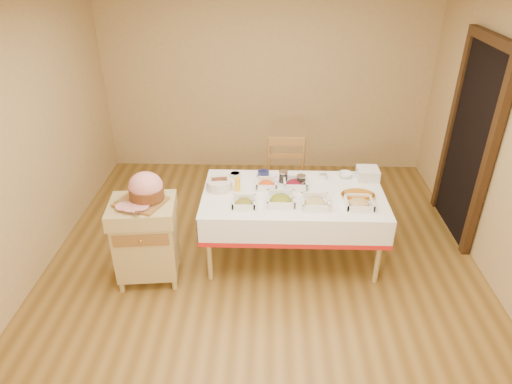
# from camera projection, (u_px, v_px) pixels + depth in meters

# --- Properties ---
(room_shell) EXTENTS (5.00, 5.00, 5.00)m
(room_shell) POSITION_uv_depth(u_px,v_px,m) (263.00, 156.00, 4.05)
(room_shell) COLOR brown
(room_shell) RESTS_ON ground
(doorway) EXTENTS (0.09, 1.10, 2.20)m
(doorway) POSITION_uv_depth(u_px,v_px,m) (471.00, 140.00, 4.87)
(doorway) COLOR black
(doorway) RESTS_ON ground
(dining_table) EXTENTS (1.82, 1.02, 0.76)m
(dining_table) POSITION_uv_depth(u_px,v_px,m) (293.00, 207.00, 4.65)
(dining_table) COLOR tan
(dining_table) RESTS_ON ground
(butcher_cart) EXTENTS (0.66, 0.57, 0.86)m
(butcher_cart) POSITION_uv_depth(u_px,v_px,m) (146.00, 237.00, 4.38)
(butcher_cart) COLOR tan
(butcher_cart) RESTS_ON ground
(dining_chair) EXTENTS (0.47, 0.44, 1.03)m
(dining_chair) POSITION_uv_depth(u_px,v_px,m) (286.00, 183.00, 5.25)
(dining_chair) COLOR olive
(dining_chair) RESTS_ON ground
(ham_on_board) EXTENTS (0.45, 0.42, 0.29)m
(ham_on_board) POSITION_uv_depth(u_px,v_px,m) (145.00, 190.00, 4.17)
(ham_on_board) COLOR olive
(ham_on_board) RESTS_ON butcher_cart
(serving_dish_a) EXTENTS (0.22, 0.22, 0.10)m
(serving_dish_a) POSITION_uv_depth(u_px,v_px,m) (244.00, 203.00, 4.35)
(serving_dish_a) COLOR silver
(serving_dish_a) RESTS_ON dining_table
(serving_dish_b) EXTENTS (0.27, 0.27, 0.11)m
(serving_dish_b) POSITION_uv_depth(u_px,v_px,m) (281.00, 200.00, 4.39)
(serving_dish_b) COLOR silver
(serving_dish_b) RESTS_ON dining_table
(serving_dish_c) EXTENTS (0.26, 0.26, 0.11)m
(serving_dish_c) POSITION_uv_depth(u_px,v_px,m) (315.00, 202.00, 4.35)
(serving_dish_c) COLOR silver
(serving_dish_c) RESTS_ON dining_table
(serving_dish_d) EXTENTS (0.26, 0.26, 0.10)m
(serving_dish_d) POSITION_uv_depth(u_px,v_px,m) (359.00, 203.00, 4.34)
(serving_dish_d) COLOR silver
(serving_dish_d) RESTS_ON dining_table
(serving_dish_e) EXTENTS (0.22, 0.21, 0.10)m
(serving_dish_e) POSITION_uv_depth(u_px,v_px,m) (267.00, 184.00, 4.67)
(serving_dish_e) COLOR silver
(serving_dish_e) RESTS_ON dining_table
(serving_dish_f) EXTENTS (0.25, 0.24, 0.12)m
(serving_dish_f) POSITION_uv_depth(u_px,v_px,m) (295.00, 183.00, 4.67)
(serving_dish_f) COLOR silver
(serving_dish_f) RESTS_ON dining_table
(small_bowl_left) EXTENTS (0.12, 0.12, 0.06)m
(small_bowl_left) POSITION_uv_depth(u_px,v_px,m) (235.00, 175.00, 4.85)
(small_bowl_left) COLOR silver
(small_bowl_left) RESTS_ON dining_table
(small_bowl_mid) EXTENTS (0.12, 0.12, 0.05)m
(small_bowl_mid) POSITION_uv_depth(u_px,v_px,m) (263.00, 173.00, 4.89)
(small_bowl_mid) COLOR navy
(small_bowl_mid) RESTS_ON dining_table
(small_bowl_right) EXTENTS (0.10, 0.10, 0.05)m
(small_bowl_right) POSITION_uv_depth(u_px,v_px,m) (323.00, 176.00, 4.84)
(small_bowl_right) COLOR silver
(small_bowl_right) RESTS_ON dining_table
(bowl_white_imported) EXTENTS (0.17, 0.17, 0.03)m
(bowl_white_imported) POSITION_uv_depth(u_px,v_px,m) (286.00, 176.00, 4.86)
(bowl_white_imported) COLOR silver
(bowl_white_imported) RESTS_ON dining_table
(bowl_small_imported) EXTENTS (0.20, 0.20, 0.05)m
(bowl_small_imported) POSITION_uv_depth(u_px,v_px,m) (345.00, 175.00, 4.87)
(bowl_small_imported) COLOR silver
(bowl_small_imported) RESTS_ON dining_table
(preserve_jar_left) EXTENTS (0.10, 0.10, 0.12)m
(preserve_jar_left) POSITION_uv_depth(u_px,v_px,m) (283.00, 177.00, 4.76)
(preserve_jar_left) COLOR silver
(preserve_jar_left) RESTS_ON dining_table
(preserve_jar_right) EXTENTS (0.09, 0.09, 0.12)m
(preserve_jar_right) POSITION_uv_depth(u_px,v_px,m) (301.00, 181.00, 4.68)
(preserve_jar_right) COLOR silver
(preserve_jar_right) RESTS_ON dining_table
(mustard_bottle) EXTENTS (0.06, 0.06, 0.17)m
(mustard_bottle) POSITION_uv_depth(u_px,v_px,m) (238.00, 184.00, 4.58)
(mustard_bottle) COLOR yellow
(mustard_bottle) RESTS_ON dining_table
(bread_basket) EXTENTS (0.26, 0.26, 0.12)m
(bread_basket) POSITION_uv_depth(u_px,v_px,m) (219.00, 184.00, 4.63)
(bread_basket) COLOR silver
(bread_basket) RESTS_ON dining_table
(plate_stack) EXTENTS (0.22, 0.22, 0.12)m
(plate_stack) POSITION_uv_depth(u_px,v_px,m) (368.00, 174.00, 4.81)
(plate_stack) COLOR silver
(plate_stack) RESTS_ON dining_table
(brass_platter) EXTENTS (0.33, 0.24, 0.04)m
(brass_platter) POSITION_uv_depth(u_px,v_px,m) (358.00, 195.00, 4.50)
(brass_platter) COLOR gold
(brass_platter) RESTS_ON dining_table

